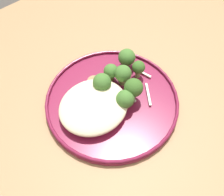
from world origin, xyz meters
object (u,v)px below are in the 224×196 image
object	(u,v)px
broccoli_floret_front_edge	(125,99)
broccoli_floret_split_head	(102,83)
seared_scallop_large_seared	(110,120)
broccoli_floret_center_pile	(123,74)
broccoli_floret_tall_stalk	(134,88)
broccoli_floret_left_leaning	(127,57)
seared_scallop_center_golden	(94,82)
seared_scallop_tilted_round	(87,123)
broccoli_floret_right_tilted	(111,72)
dinner_plate	(112,101)
broccoli_floret_small_sprig	(138,68)
seared_scallop_right_edge	(97,107)

from	to	relation	value
broccoli_floret_front_edge	broccoli_floret_split_head	distance (m)	0.06
seared_scallop_large_seared	broccoli_floret_center_pile	world-z (taller)	broccoli_floret_center_pile
broccoli_floret_tall_stalk	broccoli_floret_left_leaning	world-z (taller)	broccoli_floret_tall_stalk
seared_scallop_large_seared	seared_scallop_center_golden	distance (m)	0.11
seared_scallop_center_golden	broccoli_floret_center_pile	distance (m)	0.07
broccoli_floret_split_head	broccoli_floret_left_leaning	xyz separation A→B (m)	(-0.09, -0.02, -0.01)
seared_scallop_tilted_round	broccoli_floret_right_tilted	xyz separation A→B (m)	(-0.12, -0.06, 0.02)
dinner_plate	broccoli_floret_tall_stalk	xyz separation A→B (m)	(-0.04, 0.03, 0.04)
seared_scallop_tilted_round	seared_scallop_large_seared	bearing A→B (deg)	145.47
broccoli_floret_front_edge	broccoli_floret_split_head	xyz separation A→B (m)	(0.01, -0.06, 0.01)
broccoli_floret_front_edge	broccoli_floret_small_sprig	distance (m)	0.09
seared_scallop_large_seared	broccoli_floret_left_leaning	world-z (taller)	broccoli_floret_left_leaning
seared_scallop_large_seared	broccoli_floret_right_tilted	bearing A→B (deg)	-131.70
seared_scallop_tilted_round	seared_scallop_center_golden	distance (m)	0.11
broccoli_floret_right_tilted	broccoli_floret_small_sprig	xyz separation A→B (m)	(-0.05, 0.03, 0.00)
seared_scallop_right_edge	broccoli_floret_right_tilted	world-z (taller)	broccoli_floret_right_tilted
seared_scallop_center_golden	broccoli_floret_small_sprig	distance (m)	0.10
dinner_plate	broccoli_floret_right_tilted	world-z (taller)	broccoli_floret_right_tilted
seared_scallop_tilted_round	broccoli_floret_right_tilted	bearing A→B (deg)	-152.86
broccoli_floret_tall_stalk	seared_scallop_center_golden	bearing A→B (deg)	-65.30
seared_scallop_center_golden	broccoli_floret_front_edge	distance (m)	0.09
seared_scallop_center_golden	broccoli_floret_center_pile	xyz separation A→B (m)	(-0.05, 0.04, 0.02)
seared_scallop_center_golden	broccoli_floret_center_pile	bearing A→B (deg)	143.59
seared_scallop_tilted_round	seared_scallop_large_seared	xyz separation A→B (m)	(-0.04, 0.03, -0.00)
broccoli_floret_center_pile	seared_scallop_center_golden	bearing A→B (deg)	-36.41
dinner_plate	broccoli_floret_front_edge	size ratio (longest dim) A/B	5.61
broccoli_floret_front_edge	broccoli_floret_small_sprig	bearing A→B (deg)	-151.18
dinner_plate	broccoli_floret_left_leaning	xyz separation A→B (m)	(-0.09, -0.05, 0.03)
seared_scallop_large_seared	broccoli_floret_split_head	distance (m)	0.08
seared_scallop_tilted_round	seared_scallop_center_golden	size ratio (longest dim) A/B	1.01
broccoli_floret_right_tilted	broccoli_floret_small_sprig	size ratio (longest dim) A/B	0.97
seared_scallop_tilted_round	broccoli_floret_left_leaning	world-z (taller)	broccoli_floret_left_leaning
dinner_plate	broccoli_floret_right_tilted	size ratio (longest dim) A/B	6.34
broccoli_floret_right_tilted	broccoli_floret_left_leaning	distance (m)	0.05
broccoli_floret_tall_stalk	seared_scallop_right_edge	bearing A→B (deg)	-19.92
broccoli_floret_right_tilted	broccoli_floret_split_head	world-z (taller)	broccoli_floret_split_head
seared_scallop_tilted_round	broccoli_floret_right_tilted	distance (m)	0.13
broccoli_floret_front_edge	broccoli_floret_center_pile	distance (m)	0.07
seared_scallop_tilted_round	broccoli_floret_split_head	xyz separation A→B (m)	(-0.08, -0.04, 0.03)
broccoli_floret_small_sprig	seared_scallop_right_edge	bearing A→B (deg)	4.79
seared_scallop_right_edge	broccoli_floret_small_sprig	xyz separation A→B (m)	(-0.13, -0.01, 0.02)
seared_scallop_right_edge	broccoli_floret_front_edge	world-z (taller)	broccoli_floret_front_edge
broccoli_floret_left_leaning	broccoli_floret_right_tilted	bearing A→B (deg)	6.92
seared_scallop_right_edge	seared_scallop_large_seared	distance (m)	0.04
seared_scallop_large_seared	broccoli_floret_tall_stalk	xyz separation A→B (m)	(-0.08, -0.01, 0.03)
broccoli_floret_left_leaning	seared_scallop_right_edge	bearing A→B (deg)	21.31
seared_scallop_right_edge	broccoli_floret_small_sprig	distance (m)	0.13
seared_scallop_tilted_round	broccoli_floret_front_edge	world-z (taller)	broccoli_floret_front_edge
dinner_plate	broccoli_floret_front_edge	bearing A→B (deg)	106.11
dinner_plate	seared_scallop_large_seared	bearing A→B (deg)	44.80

